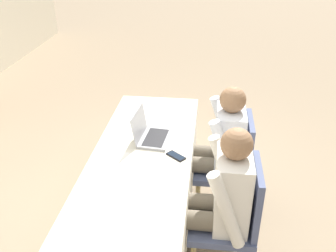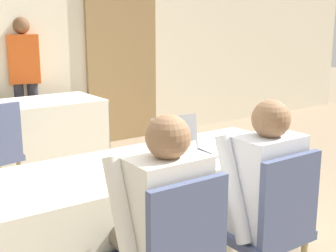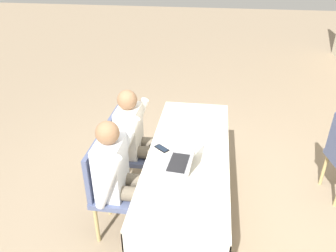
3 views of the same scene
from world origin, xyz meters
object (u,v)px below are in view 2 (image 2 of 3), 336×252
(cell_phone, at_px, (174,171))
(person_red_shirt, at_px, (25,78))
(chair_near_right, at_px, (270,224))
(laptop, at_px, (183,149))
(person_checkered_shirt, at_px, (158,219))
(person_white_shirt, at_px, (257,190))

(cell_phone, distance_m, person_red_shirt, 3.33)
(cell_phone, xyz_separation_m, chair_near_right, (0.32, -0.42, -0.24))
(laptop, bearing_deg, chair_near_right, -76.25)
(person_red_shirt, bearing_deg, person_checkered_shirt, -86.38)
(laptop, relative_size, chair_near_right, 0.38)
(cell_phone, distance_m, person_white_shirt, 0.46)
(laptop, xyz_separation_m, chair_near_right, (0.10, -0.64, -0.28))
(person_checkered_shirt, relative_size, person_white_shirt, 1.00)
(person_checkered_shirt, bearing_deg, person_white_shirt, -180.00)
(laptop, height_order, person_red_shirt, person_red_shirt)
(laptop, height_order, person_white_shirt, person_white_shirt)
(person_white_shirt, bearing_deg, person_checkered_shirt, 0.00)
(laptop, relative_size, person_white_shirt, 0.29)
(cell_phone, height_order, person_white_shirt, person_white_shirt)
(cell_phone, distance_m, person_checkered_shirt, 0.46)
(cell_phone, bearing_deg, chair_near_right, -13.17)
(cell_phone, relative_size, person_red_shirt, 0.10)
(person_checkered_shirt, relative_size, person_red_shirt, 0.74)
(laptop, height_order, chair_near_right, laptop)
(chair_near_right, xyz_separation_m, person_white_shirt, (0.00, 0.10, 0.16))
(laptop, bearing_deg, person_white_shirt, -74.64)
(person_checkered_shirt, height_order, person_white_shirt, same)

